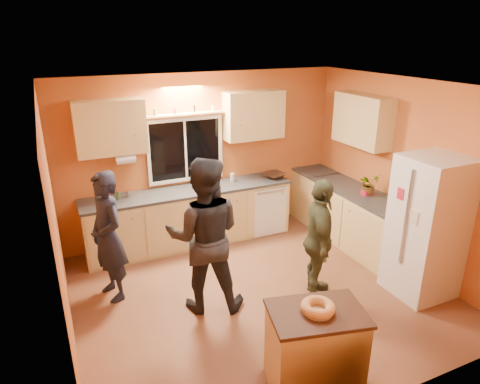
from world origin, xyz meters
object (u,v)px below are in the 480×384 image
island (315,348)px  person_center (204,236)px  person_right (319,241)px  person_left (108,237)px  refrigerator (427,227)px

island → person_center: 1.76m
island → person_right: (0.86, 1.22, 0.36)m
island → person_left: bearing=136.2°
refrigerator → island: size_ratio=1.86×
person_center → refrigerator: bearing=-175.8°
person_left → person_center: person_center is taller
refrigerator → person_left: bearing=157.0°
refrigerator → person_right: size_ratio=1.15×
refrigerator → person_right: bearing=160.3°
refrigerator → person_right: refrigerator is taller
island → refrigerator: bearing=33.3°
refrigerator → island: (-2.13, -0.77, -0.48)m
island → person_center: bearing=119.9°
refrigerator → person_center: (-2.60, 0.84, 0.04)m
island → person_center: size_ratio=0.51×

